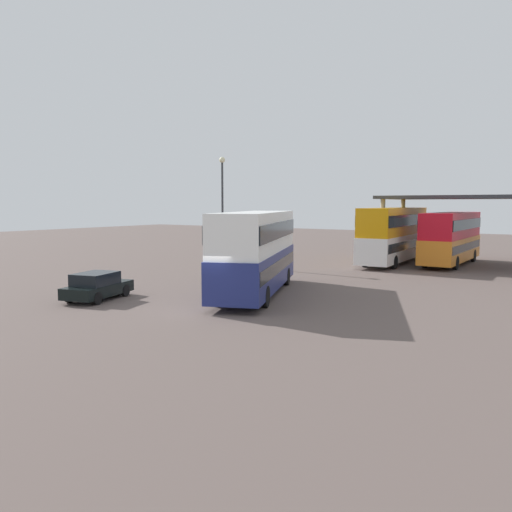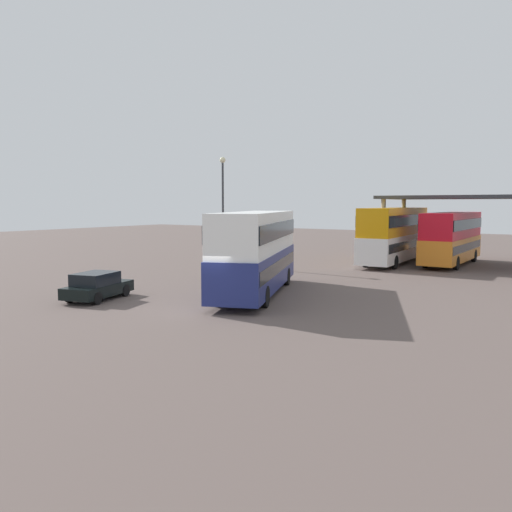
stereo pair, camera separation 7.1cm
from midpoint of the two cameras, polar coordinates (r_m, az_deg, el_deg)
ground_plane at (r=22.72m, az=-4.82°, el=-6.10°), size 140.00×140.00×0.00m
double_decker_main at (r=26.46m, az=0.08°, el=0.74°), size 6.17×10.85×4.27m
parked_hatchback at (r=26.32m, az=-17.18°, el=-3.21°), size 2.55×4.02×1.35m
double_decker_near_canopy at (r=41.88m, az=15.21°, el=2.48°), size 2.83×11.54×4.38m
double_decker_mid_row at (r=42.31m, az=21.00°, el=2.08°), size 2.53×10.20×4.03m
lamppost_tall at (r=39.19m, az=-3.66°, el=6.46°), size 0.44×0.44×8.22m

